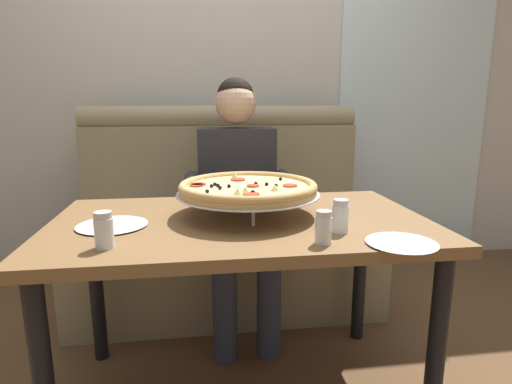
% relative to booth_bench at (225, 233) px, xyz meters
% --- Properties ---
extents(back_wall_with_window, '(6.00, 0.12, 2.80)m').
position_rel_booth_bench_xyz_m(back_wall_with_window, '(0.00, 0.57, 1.00)').
color(back_wall_with_window, beige).
rests_on(back_wall_with_window, ground_plane).
extents(window_panel, '(1.10, 0.02, 2.80)m').
position_rel_booth_bench_xyz_m(window_panel, '(1.38, 0.50, 1.00)').
color(window_panel, white).
rests_on(window_panel, ground_plane).
extents(booth_bench, '(1.67, 0.78, 1.13)m').
position_rel_booth_bench_xyz_m(booth_bench, '(0.00, 0.00, 0.00)').
color(booth_bench, '#998966').
rests_on(booth_bench, ground_plane).
extents(dining_table, '(1.37, 0.80, 0.73)m').
position_rel_booth_bench_xyz_m(dining_table, '(0.00, -0.87, 0.24)').
color(dining_table, brown).
rests_on(dining_table, ground_plane).
extents(diner_main, '(0.54, 0.64, 1.27)m').
position_rel_booth_bench_xyz_m(diner_main, '(0.05, -0.27, 0.31)').
color(diner_main, '#2D3342').
rests_on(diner_main, ground_plane).
extents(pizza, '(0.54, 0.54, 0.14)m').
position_rel_booth_bench_xyz_m(pizza, '(0.03, -0.82, 0.44)').
color(pizza, silver).
rests_on(pizza, dining_table).
extents(shaker_oregano, '(0.06, 0.06, 0.11)m').
position_rel_booth_bench_xyz_m(shaker_oregano, '(-0.43, -1.13, 0.38)').
color(shaker_oregano, white).
rests_on(shaker_oregano, dining_table).
extents(shaker_parmesan, '(0.05, 0.05, 0.10)m').
position_rel_booth_bench_xyz_m(shaker_parmesan, '(0.22, -1.18, 0.38)').
color(shaker_parmesan, white).
rests_on(shaker_parmesan, dining_table).
extents(shaker_pepper_flakes, '(0.05, 0.05, 0.11)m').
position_rel_booth_bench_xyz_m(shaker_pepper_flakes, '(0.31, -1.08, 0.38)').
color(shaker_pepper_flakes, white).
rests_on(shaker_pepper_flakes, dining_table).
extents(plate_near_left, '(0.24, 0.24, 0.02)m').
position_rel_booth_bench_xyz_m(plate_near_left, '(-0.45, -0.90, 0.34)').
color(plate_near_left, white).
rests_on(plate_near_left, dining_table).
extents(plate_near_right, '(0.21, 0.21, 0.02)m').
position_rel_booth_bench_xyz_m(plate_near_right, '(0.45, -1.22, 0.34)').
color(plate_near_right, white).
rests_on(plate_near_right, dining_table).
extents(patio_chair, '(0.42, 0.42, 0.86)m').
position_rel_booth_bench_xyz_m(patio_chair, '(1.40, 1.00, 0.13)').
color(patio_chair, black).
rests_on(patio_chair, ground_plane).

